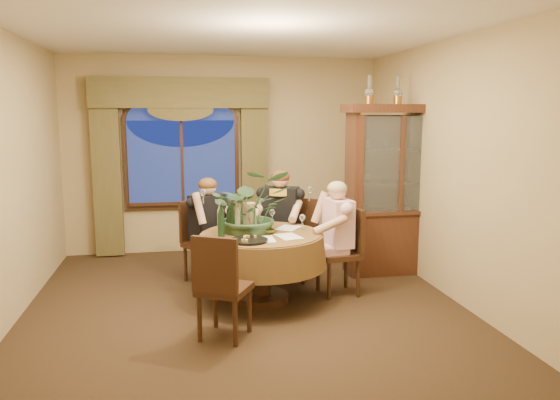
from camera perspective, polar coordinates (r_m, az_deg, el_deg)
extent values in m
plane|color=black|center=(5.83, -3.61, -11.07)|extent=(5.00, 5.00, 0.00)
plane|color=tan|center=(7.98, -5.89, 4.70)|extent=(4.50, 0.00, 4.50)
plane|color=tan|center=(6.19, 17.44, 3.03)|extent=(0.00, 5.00, 5.00)
plane|color=white|center=(5.53, -3.92, 17.30)|extent=(5.00, 5.00, 0.00)
cube|color=#4C4523|center=(7.92, -17.63, 2.69)|extent=(0.38, 0.14, 2.32)
cube|color=#4C4523|center=(7.93, -2.69, 3.12)|extent=(0.38, 0.14, 2.32)
cylinder|color=brown|center=(5.88, -1.93, -7.05)|extent=(1.49, 1.49, 0.75)
cube|color=#36190E|center=(6.97, 11.88, 1.05)|extent=(1.31, 0.52, 2.11)
cube|color=black|center=(6.12, 6.10, -5.43)|extent=(0.46, 0.46, 0.96)
cube|color=black|center=(6.64, 1.68, -4.21)|extent=(0.59, 0.59, 0.96)
cube|color=black|center=(6.59, -7.86, -4.39)|extent=(0.58, 0.58, 0.96)
cube|color=black|center=(4.97, -5.83, -8.90)|extent=(0.57, 0.57, 0.96)
imported|color=#2F4E30|center=(5.80, -3.06, 2.32)|extent=(0.87, 0.96, 0.75)
imported|color=#485025|center=(5.76, -1.27, -3.31)|extent=(0.15, 0.15, 0.05)
cylinder|color=black|center=(5.42, -3.27, -4.24)|extent=(0.38, 0.38, 0.02)
cylinder|color=tan|center=(5.79, -6.23, -1.85)|extent=(0.07, 0.07, 0.33)
cylinder|color=black|center=(5.62, -6.17, -2.19)|extent=(0.07, 0.07, 0.33)
cylinder|color=black|center=(5.72, -5.08, -1.96)|extent=(0.07, 0.07, 0.33)
cylinder|color=black|center=(5.87, -5.26, -1.67)|extent=(0.07, 0.07, 0.33)
cylinder|color=tan|center=(5.75, -4.55, -1.90)|extent=(0.07, 0.07, 0.33)
cube|color=white|center=(5.61, 0.92, -3.83)|extent=(0.28, 0.34, 0.00)
cube|color=white|center=(6.02, 0.84, -2.94)|extent=(0.34, 0.37, 0.00)
cube|color=white|center=(5.49, -1.70, -4.13)|extent=(0.21, 0.30, 0.00)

